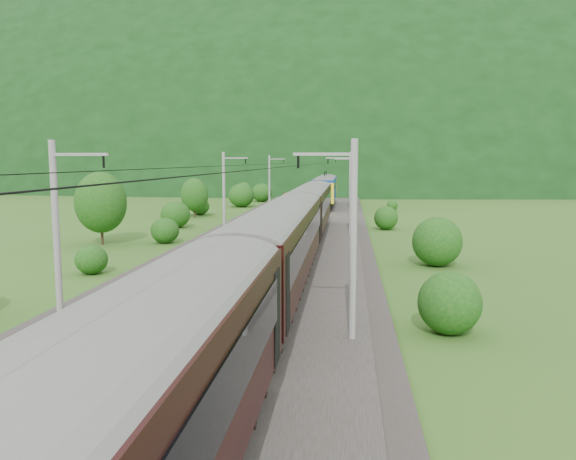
# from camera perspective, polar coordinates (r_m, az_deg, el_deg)

# --- Properties ---
(ground) EXTENTS (600.00, 600.00, 0.00)m
(ground) POSITION_cam_1_polar(r_m,az_deg,el_deg) (24.13, -8.68, -10.99)
(ground) COLOR #2E561B
(ground) RESTS_ON ground
(railbed) EXTENTS (14.00, 220.00, 0.30)m
(railbed) POSITION_cam_1_polar(r_m,az_deg,el_deg) (33.52, -4.30, -5.54)
(railbed) COLOR #38332D
(railbed) RESTS_ON ground
(track_left) EXTENTS (2.40, 220.00, 0.27)m
(track_left) POSITION_cam_1_polar(r_m,az_deg,el_deg) (33.98, -8.31, -5.04)
(track_left) COLOR #513123
(track_left) RESTS_ON railbed
(track_right) EXTENTS (2.40, 220.00, 0.27)m
(track_right) POSITION_cam_1_polar(r_m,az_deg,el_deg) (33.12, -0.21, -5.28)
(track_right) COLOR #513123
(track_right) RESTS_ON railbed
(catenary_left) EXTENTS (2.54, 192.28, 8.00)m
(catenary_left) POSITION_cam_1_polar(r_m,az_deg,el_deg) (55.58, -6.45, 3.97)
(catenary_left) COLOR gray
(catenary_left) RESTS_ON railbed
(catenary_right) EXTENTS (2.54, 192.28, 8.00)m
(catenary_right) POSITION_cam_1_polar(r_m,az_deg,el_deg) (54.24, 6.30, 3.90)
(catenary_right) COLOR gray
(catenary_right) RESTS_ON railbed
(overhead_wires) EXTENTS (4.83, 198.00, 0.03)m
(overhead_wires) POSITION_cam_1_polar(r_m,az_deg,el_deg) (32.72, -4.42, 6.43)
(overhead_wires) COLOR black
(overhead_wires) RESTS_ON ground
(mountain_main) EXTENTS (504.00, 360.00, 244.00)m
(mountain_main) POSITION_cam_1_polar(r_m,az_deg,el_deg) (282.32, 4.96, 5.52)
(mountain_main) COLOR black
(mountain_main) RESTS_ON ground
(mountain_ridge) EXTENTS (336.00, 280.00, 132.00)m
(mountain_ridge) POSITION_cam_1_polar(r_m,az_deg,el_deg) (346.00, -15.28, 5.57)
(mountain_ridge) COLOR black
(mountain_ridge) RESTS_ON ground
(train) EXTENTS (3.21, 152.58, 5.59)m
(train) POSITION_cam_1_polar(r_m,az_deg,el_deg) (17.73, -5.67, -4.96)
(train) COLOR black
(train) RESTS_ON ground
(hazard_post_near) EXTENTS (0.18, 0.18, 1.72)m
(hazard_post_near) POSITION_cam_1_polar(r_m,az_deg,el_deg) (82.05, 1.52, 2.66)
(hazard_post_near) COLOR red
(hazard_post_near) RESTS_ON railbed
(hazard_post_far) EXTENTS (0.18, 0.18, 1.69)m
(hazard_post_far) POSITION_cam_1_polar(r_m,az_deg,el_deg) (53.34, 0.13, 0.27)
(hazard_post_far) COLOR red
(hazard_post_far) RESTS_ON railbed
(signal) EXTENTS (0.27, 0.27, 2.46)m
(signal) POSITION_cam_1_polar(r_m,az_deg,el_deg) (81.88, -0.26, 3.06)
(signal) COLOR black
(signal) RESTS_ON railbed
(vegetation_left) EXTENTS (12.53, 142.06, 6.73)m
(vegetation_left) POSITION_cam_1_polar(r_m,az_deg,el_deg) (43.84, -20.66, 0.05)
(vegetation_left) COLOR #134412
(vegetation_left) RESTS_ON ground
(vegetation_right) EXTENTS (6.44, 107.03, 3.15)m
(vegetation_right) POSITION_cam_1_polar(r_m,az_deg,el_deg) (33.62, 15.82, -3.75)
(vegetation_right) COLOR #134412
(vegetation_right) RESTS_ON ground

